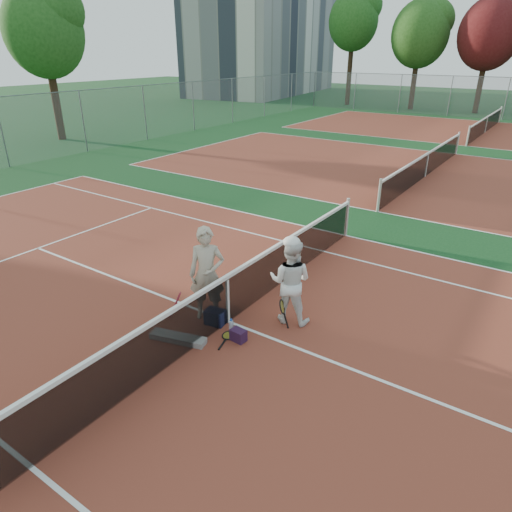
{
  "coord_description": "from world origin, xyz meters",
  "views": [
    {
      "loc": [
        4.7,
        -5.94,
        4.83
      ],
      "look_at": [
        0.0,
        0.96,
        1.05
      ],
      "focal_mm": 32.0,
      "sensor_mm": 36.0,
      "label": 1
    }
  ],
  "objects_px": {
    "player_a": "(207,274)",
    "water_bottle": "(231,328)",
    "racket_red": "(178,305)",
    "sports_bag_navy": "(215,317)",
    "player_b": "(290,281)",
    "net_main": "(228,299)",
    "racket_spare": "(229,335)",
    "racket_black_held": "(282,314)",
    "sports_bag_purple": "(238,335)",
    "apartment_block": "(265,25)"
  },
  "relations": [
    {
      "from": "player_a",
      "to": "water_bottle",
      "type": "distance_m",
      "value": 1.13
    },
    {
      "from": "apartment_block",
      "to": "player_b",
      "type": "relative_size",
      "value": 13.01
    },
    {
      "from": "player_b",
      "to": "sports_bag_purple",
      "type": "distance_m",
      "value": 1.4
    },
    {
      "from": "player_a",
      "to": "sports_bag_navy",
      "type": "relative_size",
      "value": 4.99
    },
    {
      "from": "racket_red",
      "to": "racket_spare",
      "type": "distance_m",
      "value": 1.22
    },
    {
      "from": "player_a",
      "to": "racket_red",
      "type": "bearing_deg",
      "value": -173.32
    },
    {
      "from": "racket_red",
      "to": "water_bottle",
      "type": "xyz_separation_m",
      "value": [
        1.21,
        0.11,
        -0.13
      ]
    },
    {
      "from": "apartment_block",
      "to": "player_a",
      "type": "xyz_separation_m",
      "value": [
        27.55,
        -44.05,
        -6.56
      ]
    },
    {
      "from": "apartment_block",
      "to": "racket_spare",
      "type": "distance_m",
      "value": 53.17
    },
    {
      "from": "player_b",
      "to": "net_main",
      "type": "bearing_deg",
      "value": 22.78
    },
    {
      "from": "net_main",
      "to": "apartment_block",
      "type": "bearing_deg",
      "value": 122.47
    },
    {
      "from": "player_a",
      "to": "racket_red",
      "type": "distance_m",
      "value": 0.88
    },
    {
      "from": "net_main",
      "to": "racket_black_held",
      "type": "height_order",
      "value": "net_main"
    },
    {
      "from": "player_b",
      "to": "racket_red",
      "type": "relative_size",
      "value": 3.04
    },
    {
      "from": "net_main",
      "to": "racket_red",
      "type": "bearing_deg",
      "value": -154.63
    },
    {
      "from": "apartment_block",
      "to": "water_bottle",
      "type": "bearing_deg",
      "value": -57.43
    },
    {
      "from": "racket_black_held",
      "to": "sports_bag_purple",
      "type": "relative_size",
      "value": 2.11
    },
    {
      "from": "net_main",
      "to": "apartment_block",
      "type": "height_order",
      "value": "apartment_block"
    },
    {
      "from": "player_b",
      "to": "apartment_block",
      "type": "bearing_deg",
      "value": -71.44
    },
    {
      "from": "racket_spare",
      "to": "sports_bag_purple",
      "type": "relative_size",
      "value": 2.16
    },
    {
      "from": "racket_black_held",
      "to": "sports_bag_navy",
      "type": "xyz_separation_m",
      "value": [
        -1.13,
        -0.61,
        -0.14
      ]
    },
    {
      "from": "sports_bag_navy",
      "to": "water_bottle",
      "type": "relative_size",
      "value": 1.25
    },
    {
      "from": "sports_bag_purple",
      "to": "apartment_block",
      "type": "bearing_deg",
      "value": 122.73
    },
    {
      "from": "racket_black_held",
      "to": "sports_bag_purple",
      "type": "bearing_deg",
      "value": 43.15
    },
    {
      "from": "racket_red",
      "to": "sports_bag_navy",
      "type": "distance_m",
      "value": 0.78
    },
    {
      "from": "net_main",
      "to": "sports_bag_purple",
      "type": "height_order",
      "value": "net_main"
    },
    {
      "from": "racket_red",
      "to": "racket_spare",
      "type": "relative_size",
      "value": 0.93
    },
    {
      "from": "racket_red",
      "to": "sports_bag_purple",
      "type": "xyz_separation_m",
      "value": [
        1.43,
        0.03,
        -0.17
      ]
    },
    {
      "from": "racket_black_held",
      "to": "sports_bag_purple",
      "type": "height_order",
      "value": "racket_black_held"
    },
    {
      "from": "apartment_block",
      "to": "player_a",
      "type": "height_order",
      "value": "apartment_block"
    },
    {
      "from": "net_main",
      "to": "water_bottle",
      "type": "bearing_deg",
      "value": -45.27
    },
    {
      "from": "net_main",
      "to": "sports_bag_navy",
      "type": "relative_size",
      "value": 29.17
    },
    {
      "from": "sports_bag_navy",
      "to": "water_bottle",
      "type": "xyz_separation_m",
      "value": [
        0.48,
        -0.13,
        0.0
      ]
    },
    {
      "from": "player_a",
      "to": "racket_red",
      "type": "height_order",
      "value": "player_a"
    },
    {
      "from": "player_b",
      "to": "water_bottle",
      "type": "height_order",
      "value": "player_b"
    },
    {
      "from": "net_main",
      "to": "racket_red",
      "type": "relative_size",
      "value": 19.73
    },
    {
      "from": "player_a",
      "to": "sports_bag_navy",
      "type": "distance_m",
      "value": 0.85
    },
    {
      "from": "player_b",
      "to": "water_bottle",
      "type": "bearing_deg",
      "value": 43.95
    },
    {
      "from": "racket_black_held",
      "to": "racket_spare",
      "type": "bearing_deg",
      "value": 31.32
    },
    {
      "from": "racket_red",
      "to": "racket_black_held",
      "type": "xyz_separation_m",
      "value": [
        1.85,
        0.84,
        0.01
      ]
    },
    {
      "from": "player_b",
      "to": "sports_bag_navy",
      "type": "distance_m",
      "value": 1.6
    },
    {
      "from": "racket_red",
      "to": "racket_black_held",
      "type": "distance_m",
      "value": 2.04
    },
    {
      "from": "net_main",
      "to": "player_a",
      "type": "relative_size",
      "value": 5.85
    },
    {
      "from": "net_main",
      "to": "water_bottle",
      "type": "relative_size",
      "value": 36.6
    },
    {
      "from": "net_main",
      "to": "sports_bag_purple",
      "type": "bearing_deg",
      "value": -36.43
    },
    {
      "from": "player_b",
      "to": "water_bottle",
      "type": "relative_size",
      "value": 5.63
    },
    {
      "from": "player_b",
      "to": "sports_bag_navy",
      "type": "bearing_deg",
      "value": 24.61
    },
    {
      "from": "net_main",
      "to": "sports_bag_purple",
      "type": "relative_size",
      "value": 39.58
    },
    {
      "from": "apartment_block",
      "to": "player_a",
      "type": "relative_size",
      "value": 11.72
    },
    {
      "from": "player_a",
      "to": "sports_bag_purple",
      "type": "bearing_deg",
      "value": -52.8
    }
  ]
}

